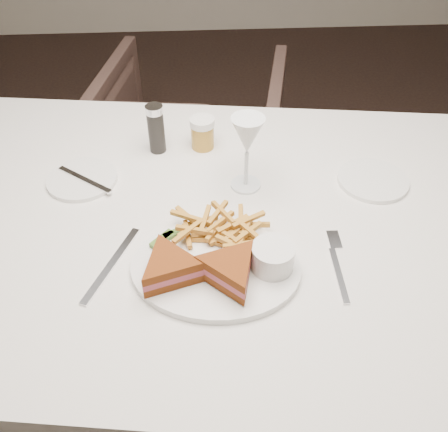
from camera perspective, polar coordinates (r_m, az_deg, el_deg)
ground at (r=1.90m, az=11.32°, el=-8.92°), size 5.00×5.00×0.00m
table at (r=1.33m, az=-0.13°, el=-12.13°), size 1.49×1.10×0.75m
chair_far at (r=2.02m, az=-3.67°, el=8.84°), size 0.80×0.76×0.70m
table_setting at (r=0.99m, az=-0.71°, el=-0.71°), size 0.82×0.63×0.18m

